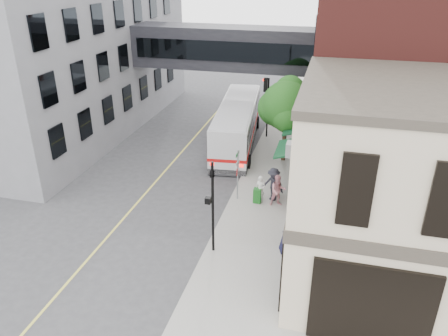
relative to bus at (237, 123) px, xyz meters
The scene contains 17 objects.
ground 15.45m from the bus, 84.30° to the right, with size 120.00×120.00×0.00m, color #38383A.
sidewalk_main 4.08m from the bus, 19.97° to the right, with size 4.00×60.00×0.15m, color gray.
corner_building 17.12m from the bus, 51.67° to the right, with size 10.19×8.12×8.45m.
brick_building 12.67m from the bus, ahead, with size 13.76×18.00×14.00m.
opposite_building 16.38m from the bus, behind, with size 14.00×24.00×14.00m, color slate.
skyway_bridge 5.72m from the bus, 118.47° to the left, with size 14.00×3.18×3.00m.
traffic_signal_near 13.48m from the bus, 81.89° to the right, with size 0.44×0.22×4.60m.
traffic_signal_far 2.98m from the bus, 43.90° to the left, with size 0.53×0.28×4.50m.
street_sign_pole 8.50m from the bus, 76.96° to the right, with size 0.08×0.75×3.00m.
street_tree 4.80m from the bus, 29.01° to the right, with size 3.80×3.20×5.60m.
lane_marking 6.54m from the bus, 123.34° to the right, with size 0.12×40.00×0.01m, color #D8CC4C.
bus is the anchor object (origin of this frame).
pedestrian_a 8.87m from the bus, 68.71° to the right, with size 0.56×0.36×1.52m, color silver.
pedestrian_b 9.44m from the bus, 63.43° to the right, with size 0.87×0.68×1.80m, color #CA838C.
pedestrian_c 8.81m from the bus, 63.86° to the right, with size 1.25×0.72×1.94m, color black.
newspaper_box 9.01m from the bus, 69.84° to the right, with size 0.42×0.37×0.84m, color #135517.
sandwich_board 13.62m from the bus, 67.82° to the right, with size 0.35×0.55×0.97m, color black.
Camera 1 is at (5.05, -14.04, 12.29)m, focal length 35.00 mm.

